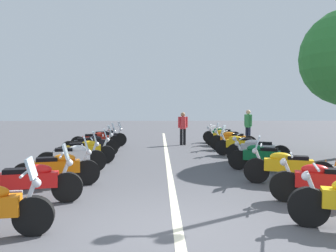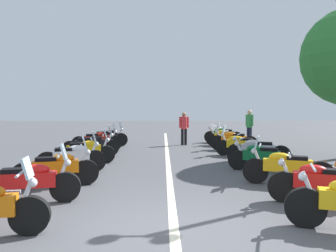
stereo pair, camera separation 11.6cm
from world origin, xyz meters
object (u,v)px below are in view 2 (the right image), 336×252
(motorcycle_left_row_4, at_px, (85,150))
(traffic_cone_0, at_px, (336,169))
(motorcycle_left_row_1, at_px, (29,181))
(motorcycle_left_row_3, at_px, (72,157))
(motorcycle_left_row_5, at_px, (91,145))
(motorcycle_right_row_3, at_px, (261,157))
(motorcycle_right_row_1, at_px, (322,183))
(traffic_cone_1, at_px, (325,172))
(bystander_1, at_px, (184,126))
(motorcycle_left_row_2, at_px, (57,168))
(motorcycle_right_row_2, at_px, (286,167))
(motorcycle_right_row_5, at_px, (240,145))
(motorcycle_right_row_6, at_px, (233,140))
(motorcycle_left_row_6, at_px, (98,140))
(motorcycle_right_row_4, at_px, (257,150))
(motorcycle_right_row_8, at_px, (223,135))
(bystander_0, at_px, (249,124))
(motorcycle_left_row_7, at_px, (107,137))
(motorcycle_right_row_7, at_px, (225,137))

(motorcycle_left_row_4, relative_size, traffic_cone_0, 3.38)
(motorcycle_left_row_1, height_order, motorcycle_left_row_3, motorcycle_left_row_3)
(motorcycle_left_row_5, xyz_separation_m, motorcycle_right_row_3, (-3.00, -5.71, -0.02))
(motorcycle_right_row_1, height_order, traffic_cone_1, motorcycle_right_row_1)
(motorcycle_right_row_1, bearing_deg, traffic_cone_1, -98.86)
(bystander_1, bearing_deg, motorcycle_left_row_2, -42.22)
(motorcycle_left_row_2, xyz_separation_m, motorcycle_left_row_5, (4.76, 0.19, 0.01))
(motorcycle_right_row_2, height_order, motorcycle_right_row_5, motorcycle_right_row_2)
(motorcycle_left_row_4, bearing_deg, motorcycle_right_row_2, -39.46)
(motorcycle_left_row_1, distance_m, motorcycle_right_row_6, 9.81)
(traffic_cone_1, bearing_deg, motorcycle_left_row_4, 66.67)
(motorcycle_left_row_6, distance_m, motorcycle_right_row_4, 6.92)
(motorcycle_right_row_3, relative_size, motorcycle_right_row_8, 0.95)
(motorcycle_right_row_4, bearing_deg, motorcycle_right_row_2, 108.07)
(motorcycle_right_row_4, bearing_deg, motorcycle_right_row_1, 110.26)
(motorcycle_right_row_2, height_order, motorcycle_right_row_8, motorcycle_right_row_2)
(motorcycle_left_row_3, distance_m, motorcycle_right_row_6, 7.51)
(motorcycle_right_row_4, xyz_separation_m, bystander_1, (5.50, 2.16, 0.51))
(bystander_0, bearing_deg, traffic_cone_1, -120.20)
(motorcycle_left_row_5, relative_size, motorcycle_right_row_1, 1.05)
(traffic_cone_1, distance_m, bystander_0, 8.61)
(motorcycle_right_row_1, distance_m, motorcycle_right_row_6, 8.11)
(motorcycle_right_row_6, height_order, bystander_0, bystander_0)
(bystander_1, bearing_deg, motorcycle_right_row_1, -7.93)
(motorcycle_left_row_2, relative_size, motorcycle_left_row_7, 1.01)
(motorcycle_left_row_5, xyz_separation_m, traffic_cone_0, (-4.21, -7.35, -0.18))
(motorcycle_left_row_4, relative_size, motorcycle_right_row_1, 1.03)
(motorcycle_left_row_6, xyz_separation_m, motorcycle_right_row_2, (-6.38, -5.91, -0.01))
(motorcycle_left_row_4, relative_size, motorcycle_right_row_3, 1.11)
(motorcycle_right_row_2, relative_size, bystander_1, 1.26)
(motorcycle_left_row_4, xyz_separation_m, motorcycle_left_row_7, (4.74, 0.04, 0.02))
(motorcycle_right_row_5, xyz_separation_m, motorcycle_right_row_7, (3.27, -0.06, -0.01))
(motorcycle_left_row_4, height_order, motorcycle_right_row_8, motorcycle_left_row_4)
(motorcycle_left_row_5, distance_m, motorcycle_right_row_5, 5.78)
(motorcycle_left_row_2, relative_size, motorcycle_left_row_5, 0.95)
(motorcycle_right_row_5, distance_m, bystander_0, 4.36)
(motorcycle_left_row_3, height_order, traffic_cone_1, motorcycle_left_row_3)
(motorcycle_left_row_6, relative_size, traffic_cone_1, 3.50)
(motorcycle_right_row_2, bearing_deg, motorcycle_left_row_3, 2.42)
(motorcycle_left_row_5, bearing_deg, motorcycle_right_row_5, -19.01)
(motorcycle_right_row_8, height_order, traffic_cone_0, motorcycle_right_row_8)
(motorcycle_right_row_7, relative_size, bystander_1, 1.10)
(motorcycle_right_row_5, bearing_deg, bystander_1, -37.22)
(bystander_1, bearing_deg, motorcycle_left_row_6, -80.01)
(motorcycle_left_row_7, xyz_separation_m, motorcycle_right_row_2, (-7.91, -5.75, -0.00))
(motorcycle_left_row_1, distance_m, motorcycle_left_row_6, 7.85)
(motorcycle_left_row_2, xyz_separation_m, motorcycle_right_row_5, (4.78, -5.58, -0.00))
(motorcycle_right_row_2, bearing_deg, motorcycle_right_row_4, -74.76)
(motorcycle_right_row_2, xyz_separation_m, traffic_cone_0, (0.52, -1.53, -0.18))
(motorcycle_right_row_3, relative_size, bystander_1, 1.13)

